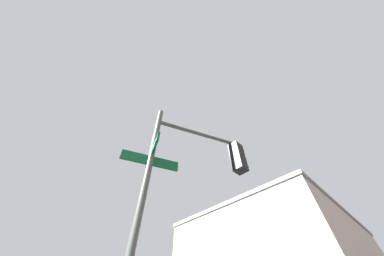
{
  "coord_description": "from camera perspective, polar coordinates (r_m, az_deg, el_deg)",
  "views": [
    {
      "loc": [
        -4.77,
        -8.23,
        1.73
      ],
      "look_at": [
        -6.25,
        -6.85,
        3.97
      ],
      "focal_mm": 16.68,
      "sensor_mm": 36.0,
      "label": 1
    }
  ],
  "objects": [
    {
      "name": "traffic_signal_near",
      "position": [
        3.73,
        1.82,
        -14.58
      ],
      "size": [
        1.38,
        2.69,
        5.38
      ],
      "color": "#474C47",
      "rests_on": "ground_plane"
    }
  ]
}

